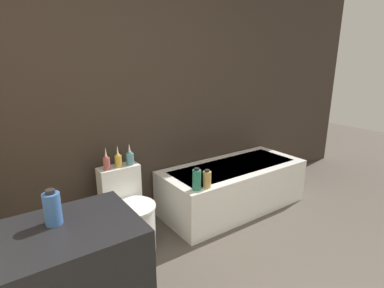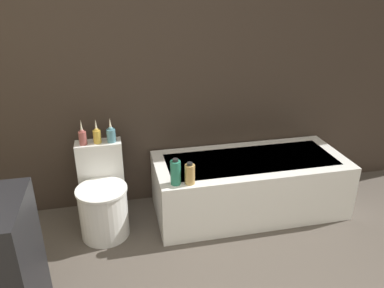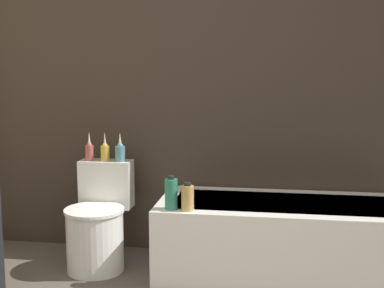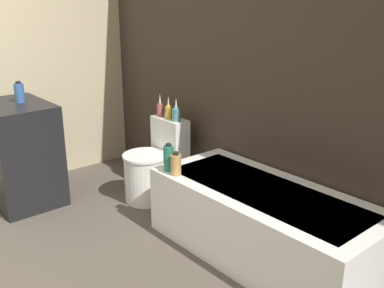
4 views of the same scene
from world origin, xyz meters
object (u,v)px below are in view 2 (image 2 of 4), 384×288
at_px(vase_bronze, 111,134).
at_px(vase_silver, 97,135).
at_px(toilet, 103,199).
at_px(vase_gold, 82,136).
at_px(shampoo_bottle_tall, 176,172).
at_px(shampoo_bottle_short, 190,174).
at_px(bathtub, 249,184).

bearing_deg(vase_bronze, vase_silver, 178.64).
height_order(toilet, vase_gold, vase_gold).
height_order(vase_silver, shampoo_bottle_tall, vase_silver).
height_order(vase_gold, vase_bronze, vase_gold).
distance_m(toilet, vase_gold, 0.52).
relative_size(toilet, vase_silver, 3.47).
bearing_deg(shampoo_bottle_short, vase_bronze, 141.05).
relative_size(vase_silver, shampoo_bottle_short, 1.17).
xyz_separation_m(vase_bronze, shampoo_bottle_short, (0.55, -0.44, -0.20)).
height_order(vase_silver, shampoo_bottle_short, vase_silver).
bearing_deg(shampoo_bottle_short, bathtub, 25.61).
bearing_deg(vase_silver, bathtub, -7.32).
bearing_deg(toilet, shampoo_bottle_tall, -23.24).
relative_size(vase_gold, shampoo_bottle_tall, 0.99).
bearing_deg(vase_gold, vase_bronze, 1.61).
height_order(bathtub, vase_silver, vase_silver).
height_order(vase_silver, vase_bronze, same).
bearing_deg(toilet, vase_gold, 121.04).
bearing_deg(bathtub, toilet, -178.58).
height_order(toilet, vase_bronze, vase_bronze).
bearing_deg(vase_bronze, shampoo_bottle_short, -38.95).
relative_size(vase_silver, shampoo_bottle_tall, 0.97).
distance_m(vase_silver, vase_bronze, 0.11).
distance_m(vase_silver, shampoo_bottle_short, 0.82).
bearing_deg(vase_silver, vase_gold, -175.42).
xyz_separation_m(vase_silver, vase_bronze, (0.11, -0.00, 0.00)).
relative_size(vase_gold, vase_bronze, 1.01).
xyz_separation_m(vase_gold, vase_bronze, (0.22, 0.01, 0.00)).
relative_size(toilet, vase_bronze, 3.46).
bearing_deg(bathtub, vase_bronze, 172.11).
bearing_deg(vase_silver, shampoo_bottle_tall, -37.80).
bearing_deg(toilet, vase_silver, 90.00).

